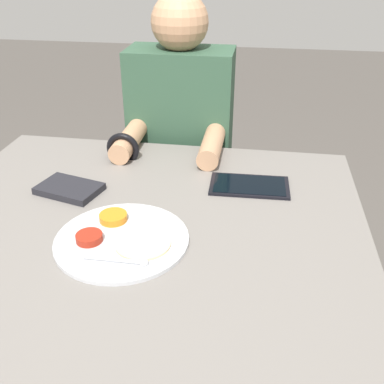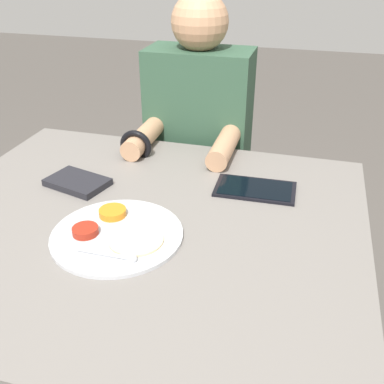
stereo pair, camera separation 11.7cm
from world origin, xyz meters
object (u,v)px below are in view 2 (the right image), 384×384
Objects in this scene: tablet_device at (255,189)px; person_diner at (198,171)px; thali_tray at (117,234)px; red_notebook at (78,183)px.

person_diner is (-0.28, 0.41, -0.18)m from tablet_device.
tablet_device is (0.29, 0.32, -0.00)m from thali_tray.
person_diner reaches higher than red_notebook.
tablet_device is at bearing 47.65° from thali_tray.
red_notebook reaches higher than tablet_device.
thali_tray is 0.26× the size of person_diner.
thali_tray is 1.38× the size of tablet_device.
red_notebook is 0.85× the size of tablet_device.
person_diner is (0.23, 0.52, -0.18)m from red_notebook.
thali_tray is at bearing -132.35° from tablet_device.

